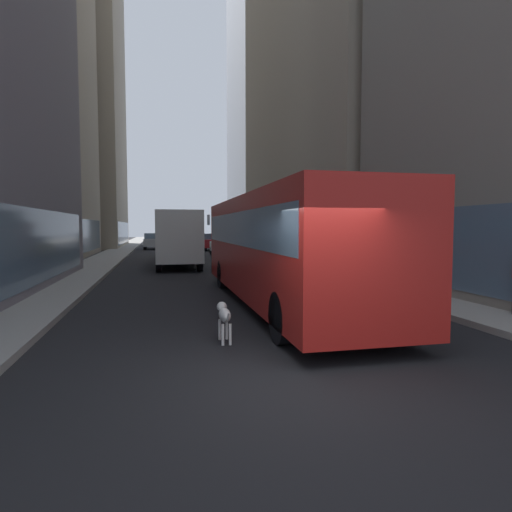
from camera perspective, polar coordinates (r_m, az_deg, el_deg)
The scene contains 15 objects.
ground_plane at distance 41.04m, azimuth -9.72°, elevation 0.69°, with size 120.00×120.00×0.00m, color black.
sidewalk_left at distance 41.13m, azimuth -17.67°, elevation 0.68°, with size 2.40×110.00×0.15m, color gray.
sidewalk_right at distance 41.73m, azimuth -1.88°, elevation 0.90°, with size 2.40×110.00×0.15m, color #9E9991.
building_left_far at distance 54.40m, azimuth -24.16°, elevation 21.51°, with size 11.65×15.44×38.06m.
building_right_mid at distance 35.15m, azimuth 13.61°, elevation 27.58°, with size 11.99×22.46×32.86m.
building_right_far at distance 56.71m, azimuth 2.27°, elevation 20.21°, with size 8.26×21.36×36.42m.
transit_bus at distance 12.29m, azimuth 3.17°, elevation 1.84°, with size 2.78×11.53×3.05m.
car_yellow_taxi at distance 31.65m, azimuth -11.00°, elevation 1.26°, with size 1.72×4.58×1.62m.
car_grey_wagon at distance 23.85m, azimuth -0.72°, elevation 0.51°, with size 1.74×4.39×1.62m.
car_red_coupe at distance 41.55m, azimuth -5.89°, elevation 1.90°, with size 1.81×4.30×1.62m.
car_white_van at distance 33.60m, azimuth -4.25°, elevation 1.46°, with size 1.82×4.06×1.62m.
car_silver_sedan at distance 44.92m, azimuth -13.57°, elevation 1.95°, with size 1.73×4.11×1.62m.
box_truck at distance 24.22m, azimuth -10.48°, elevation 2.49°, with size 2.30×7.50×3.05m.
dalmatian_dog at distance 8.35m, azimuth -4.25°, elevation -7.86°, with size 0.22×0.96×0.72m.
pedestrian_in_coat at distance 16.51m, azimuth 14.42°, elevation -0.43°, with size 0.34×0.34×1.69m.
Camera 1 is at (-2.17, -5.93, 2.20)m, focal length 30.07 mm.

